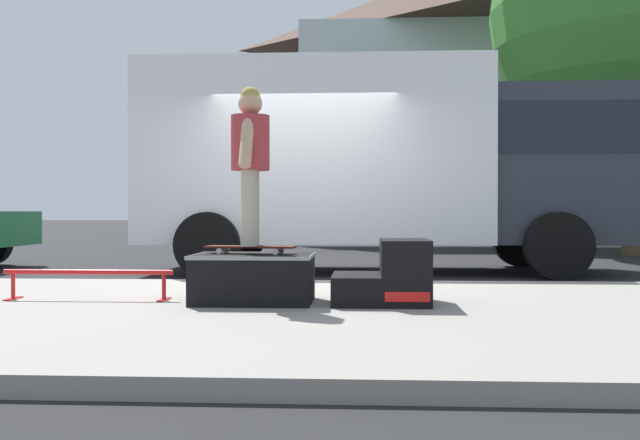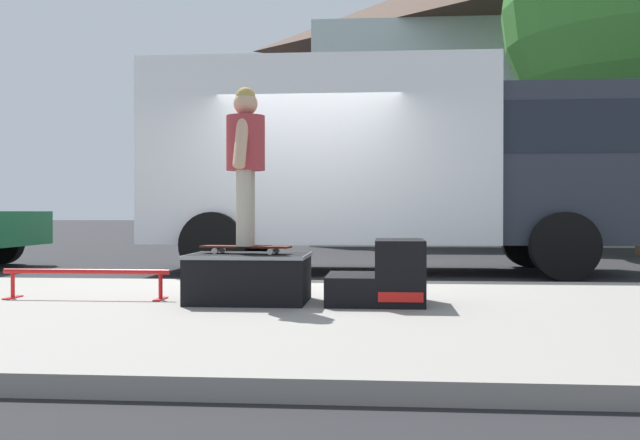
% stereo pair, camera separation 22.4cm
% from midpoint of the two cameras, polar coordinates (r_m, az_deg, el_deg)
% --- Properties ---
extents(ground_plane, '(140.00, 140.00, 0.00)m').
position_cam_midpoint_polar(ground_plane, '(9.02, -2.45, -5.10)').
color(ground_plane, black).
extents(sidewalk_slab, '(50.00, 5.00, 0.12)m').
position_cam_midpoint_polar(sidewalk_slab, '(6.05, -5.32, -7.34)').
color(sidewalk_slab, gray).
rests_on(sidewalk_slab, ground).
extents(skate_box, '(1.02, 0.78, 0.42)m').
position_cam_midpoint_polar(skate_box, '(6.43, -6.10, -4.35)').
color(skate_box, black).
rests_on(skate_box, sidewalk_slab).
extents(kicker_ramp, '(0.82, 0.76, 0.55)m').
position_cam_midpoint_polar(kicker_ramp, '(6.34, 4.37, -4.38)').
color(kicker_ramp, black).
rests_on(kicker_ramp, sidewalk_slab).
extents(grind_rail, '(1.53, 0.28, 0.27)m').
position_cam_midpoint_polar(grind_rail, '(6.93, -18.30, -4.18)').
color(grind_rail, red).
rests_on(grind_rail, sidewalk_slab).
extents(skateboard, '(0.80, 0.31, 0.07)m').
position_cam_midpoint_polar(skateboard, '(6.44, -6.37, -2.11)').
color(skateboard, '#4C1E14').
rests_on(skateboard, skate_box).
extents(skater_kid, '(0.33, 0.71, 1.37)m').
position_cam_midpoint_polar(skater_kid, '(6.45, -6.38, 5.19)').
color(skater_kid, '#B7AD99').
rests_on(skater_kid, skateboard).
extents(box_truck, '(6.91, 2.63, 3.05)m').
position_cam_midpoint_polar(box_truck, '(11.16, 4.09, 4.74)').
color(box_truck, white).
rests_on(box_truck, ground).
extents(house_behind, '(9.54, 8.23, 8.40)m').
position_cam_midpoint_polar(house_behind, '(23.62, 9.91, 8.75)').
color(house_behind, silver).
rests_on(house_behind, ground).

